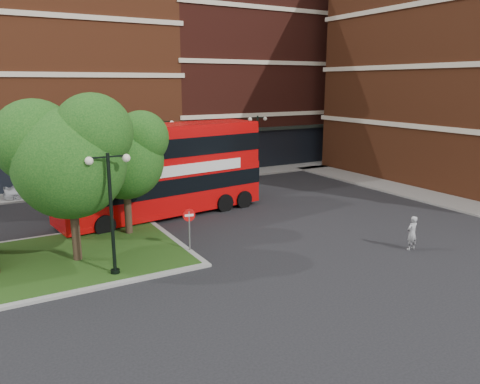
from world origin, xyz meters
TOP-DOWN VIEW (x-y plane):
  - ground at (0.00, 0.00)m, footprint 120.00×120.00m
  - pavement_far at (0.00, 16.50)m, footprint 44.00×3.00m
  - pavement_side at (16.50, 2.00)m, footprint 3.00×28.00m
  - terrace_far_right at (14.00, 24.00)m, footprint 18.00×12.00m
  - traffic_island at (-8.00, 3.00)m, footprint 12.60×7.60m
  - tree_island_west at (-6.60, 2.58)m, footprint 5.40×4.71m
  - tree_island_east at (-3.58, 5.06)m, footprint 4.46×3.90m
  - lamp_island at (-5.50, 0.20)m, footprint 1.72×0.36m
  - lamp_far_left at (2.00, 14.50)m, footprint 1.72×0.36m
  - lamp_far_right at (10.00, 14.50)m, footprint 1.72×0.36m
  - bus at (-0.65, 7.61)m, footprint 12.36×4.36m
  - woman at (7.31, -3.50)m, footprint 0.59×0.39m
  - car_silver at (-6.79, 16.00)m, footprint 3.63×1.53m
  - car_white at (3.52, 14.50)m, footprint 4.21×1.70m
  - no_entry_sign at (-1.80, 1.23)m, footprint 0.57×0.15m

SIDE VIEW (x-z plane):
  - ground at x=0.00m, z-range 0.00..0.00m
  - pavement_far at x=0.00m, z-range 0.00..0.12m
  - pavement_side at x=16.50m, z-range 0.00..0.12m
  - traffic_island at x=-8.00m, z-range -0.01..0.14m
  - car_silver at x=-6.79m, z-range 0.00..1.23m
  - car_white at x=3.52m, z-range 0.00..1.36m
  - woman at x=7.31m, z-range 0.00..1.61m
  - no_entry_sign at x=-1.80m, z-range 0.44..2.49m
  - lamp_island at x=-5.50m, z-range 0.33..5.33m
  - lamp_far_left at x=2.00m, z-range 0.33..5.33m
  - lamp_far_right at x=10.00m, z-range 0.33..5.33m
  - bus at x=-0.65m, z-range 0.72..5.34m
  - tree_island_east at x=-3.58m, z-range 1.10..7.39m
  - tree_island_west at x=-6.60m, z-range 1.19..8.40m
  - terrace_far_right at x=14.00m, z-range 0.00..16.00m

